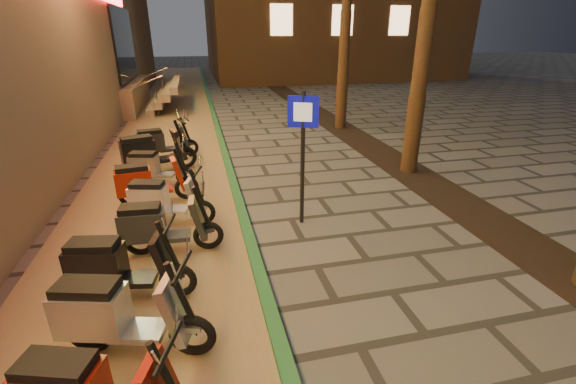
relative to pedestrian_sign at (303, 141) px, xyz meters
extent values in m
cube|color=#8C7251|center=(-2.76, 5.16, -1.56)|extent=(3.40, 60.00, 0.01)
cube|color=#246132|center=(-1.06, 5.16, -1.52)|extent=(0.18, 60.00, 0.10)
cube|color=black|center=(3.44, 0.16, -1.56)|extent=(1.20, 40.00, 0.02)
cube|color=black|center=(-4.61, 13.16, 1.23)|extent=(0.08, 5.00, 3.00)
cube|color=gray|center=(-6.66, 13.16, -0.97)|extent=(5.00, 6.00, 1.20)
cube|color=gray|center=(-3.66, 13.16, -1.42)|extent=(0.35, 5.00, 0.30)
cube|color=gray|center=(-3.31, 13.16, -1.12)|extent=(0.35, 5.00, 0.30)
cube|color=gray|center=(-2.96, 13.16, -0.82)|extent=(0.35, 5.00, 0.30)
cube|color=gray|center=(-2.61, 13.16, -0.52)|extent=(0.35, 5.00, 0.30)
cylinder|color=silver|center=(-4.06, 11.16, -0.32)|extent=(2.09, 0.06, 0.81)
cylinder|color=silver|center=(-4.06, 15.16, -0.32)|extent=(2.09, 0.06, 0.81)
cube|color=#E1B27B|center=(3.84, 19.13, 2.43)|extent=(1.40, 0.06, 1.80)
cube|color=#E1B27B|center=(7.84, 19.13, 2.43)|extent=(1.40, 0.06, 1.80)
cube|color=#E1B27B|center=(11.84, 19.13, 2.43)|extent=(1.40, 0.06, 1.80)
cylinder|color=#472D19|center=(3.44, 2.16, 1.28)|extent=(0.40, 0.40, 5.70)
cylinder|color=#472D19|center=(3.44, 7.16, 1.41)|extent=(0.40, 0.40, 5.95)
cylinder|color=black|center=(0.00, 0.01, -0.36)|extent=(0.08, 0.08, 2.42)
cube|color=#0B0D95|center=(0.00, -0.01, 0.51)|extent=(0.50, 0.24, 0.53)
cube|color=white|center=(-0.01, -0.03, 0.51)|extent=(0.29, 0.14, 0.31)
cube|color=black|center=(-3.05, -3.54, -0.76)|extent=(0.66, 0.48, 0.12)
cylinder|color=black|center=(-2.16, -3.83, -0.80)|extent=(0.27, 0.14, 0.71)
cylinder|color=black|center=(-2.11, -3.84, -0.49)|extent=(0.21, 0.55, 0.04)
torus|color=black|center=(-3.11, -2.53, -1.30)|extent=(0.54, 0.24, 0.53)
cylinder|color=silver|center=(-3.11, -2.53, -1.30)|extent=(0.17, 0.14, 0.14)
torus|color=black|center=(-2.00, -2.84, -1.30)|extent=(0.54, 0.24, 0.53)
cylinder|color=silver|center=(-2.00, -2.84, -1.30)|extent=(0.17, 0.14, 0.14)
cube|color=#A9A9B1|center=(-2.57, -2.68, -1.26)|extent=(0.64, 0.49, 0.08)
cube|color=#A9A9B1|center=(-3.03, -2.55, -1.01)|extent=(0.79, 0.57, 0.51)
cube|color=black|center=(-3.03, -2.55, -0.71)|extent=(0.70, 0.49, 0.12)
cube|color=#A9A9B1|center=(-2.14, -2.80, -0.95)|extent=(0.37, 0.47, 0.72)
cylinder|color=black|center=(-2.07, -2.82, -0.75)|extent=(0.29, 0.14, 0.76)
cylinder|color=black|center=(-2.02, -2.83, -0.42)|extent=(0.20, 0.58, 0.05)
cube|color=#A9A9B1|center=(-2.00, -2.84, -1.18)|extent=(0.26, 0.20, 0.06)
torus|color=black|center=(-3.26, -1.54, -1.31)|extent=(0.52, 0.19, 0.51)
cylinder|color=silver|center=(-3.26, -1.54, -1.31)|extent=(0.15, 0.12, 0.14)
torus|color=black|center=(-2.19, -1.75, -1.31)|extent=(0.52, 0.19, 0.51)
cylinder|color=silver|center=(-2.19, -1.75, -1.31)|extent=(0.15, 0.12, 0.14)
cube|color=black|center=(-2.73, -1.64, -1.27)|extent=(0.59, 0.43, 0.08)
cube|color=black|center=(-3.19, -1.56, -1.03)|extent=(0.74, 0.49, 0.49)
cube|color=black|center=(-3.19, -1.56, -0.75)|extent=(0.65, 0.42, 0.12)
cube|color=black|center=(-2.32, -1.72, -0.98)|extent=(0.33, 0.43, 0.69)
cylinder|color=black|center=(-2.25, -1.73, -0.79)|extent=(0.28, 0.12, 0.72)
cylinder|color=black|center=(-2.20, -1.74, -0.47)|extent=(0.15, 0.57, 0.04)
cube|color=black|center=(-2.19, -1.75, -1.20)|extent=(0.24, 0.17, 0.06)
torus|color=black|center=(-2.81, -0.51, -1.32)|extent=(0.50, 0.12, 0.50)
cylinder|color=silver|center=(-2.81, -0.51, -1.32)|extent=(0.14, 0.10, 0.13)
torus|color=black|center=(-1.74, -0.58, -1.32)|extent=(0.50, 0.12, 0.50)
cylinder|color=silver|center=(-1.74, -0.58, -1.32)|extent=(0.14, 0.10, 0.13)
cube|color=#272B2D|center=(-2.28, -0.54, -1.28)|extent=(0.55, 0.36, 0.08)
cube|color=#272B2D|center=(-2.73, -0.52, -1.04)|extent=(0.69, 0.40, 0.48)
cube|color=black|center=(-2.73, -0.52, -0.76)|extent=(0.61, 0.34, 0.12)
cube|color=#272B2D|center=(-1.87, -0.57, -0.99)|extent=(0.28, 0.40, 0.67)
cylinder|color=black|center=(-1.80, -0.57, -0.80)|extent=(0.27, 0.08, 0.71)
cylinder|color=black|center=(-1.76, -0.58, -0.49)|extent=(0.07, 0.56, 0.04)
cube|color=#272B2D|center=(-1.74, -0.58, -1.20)|extent=(0.22, 0.15, 0.06)
torus|color=black|center=(-2.81, 0.62, -1.33)|extent=(0.49, 0.21, 0.48)
cylinder|color=silver|center=(-2.81, 0.62, -1.33)|extent=(0.15, 0.12, 0.13)
torus|color=black|center=(-1.80, 0.36, -1.33)|extent=(0.49, 0.21, 0.48)
cylinder|color=silver|center=(-1.80, 0.36, -1.33)|extent=(0.15, 0.12, 0.13)
cube|color=white|center=(-2.31, 0.49, -1.29)|extent=(0.57, 0.43, 0.07)
cube|color=white|center=(-2.74, 0.60, -1.06)|extent=(0.72, 0.50, 0.46)
cube|color=black|center=(-2.74, 0.60, -0.79)|extent=(0.63, 0.43, 0.11)
cube|color=white|center=(-1.93, 0.39, -1.01)|extent=(0.33, 0.42, 0.65)
cylinder|color=black|center=(-1.86, 0.38, -0.83)|extent=(0.26, 0.12, 0.69)
cylinder|color=black|center=(-1.82, 0.37, -0.53)|extent=(0.17, 0.53, 0.04)
cube|color=white|center=(-1.80, 0.36, -1.22)|extent=(0.23, 0.18, 0.06)
torus|color=black|center=(-3.18, 1.46, -1.31)|extent=(0.52, 0.18, 0.51)
cylinder|color=silver|center=(-3.18, 1.46, -1.31)|extent=(0.15, 0.12, 0.14)
torus|color=black|center=(-2.10, 1.64, -1.31)|extent=(0.52, 0.18, 0.51)
cylinder|color=silver|center=(-2.10, 1.64, -1.31)|extent=(0.15, 0.12, 0.14)
cube|color=maroon|center=(-2.65, 1.55, -1.27)|extent=(0.59, 0.42, 0.08)
cube|color=maroon|center=(-3.11, 1.47, -1.03)|extent=(0.74, 0.48, 0.49)
cube|color=black|center=(-3.11, 1.47, -0.74)|extent=(0.65, 0.41, 0.12)
cube|color=maroon|center=(-2.23, 1.61, -0.98)|extent=(0.32, 0.43, 0.69)
cylinder|color=black|center=(-2.16, 1.62, -0.78)|extent=(0.28, 0.11, 0.73)
cylinder|color=black|center=(-2.12, 1.63, -0.47)|extent=(0.13, 0.57, 0.04)
cube|color=maroon|center=(-2.10, 1.64, -1.20)|extent=(0.24, 0.17, 0.06)
torus|color=black|center=(-3.10, 2.67, -1.34)|extent=(0.47, 0.21, 0.47)
cylinder|color=silver|center=(-3.10, 2.67, -1.34)|extent=(0.14, 0.12, 0.13)
torus|color=black|center=(-2.13, 2.41, -1.34)|extent=(0.47, 0.21, 0.47)
cylinder|color=silver|center=(-2.13, 2.41, -1.34)|extent=(0.14, 0.12, 0.13)
cube|color=#9F9EA6|center=(-2.63, 2.54, -1.30)|extent=(0.55, 0.42, 0.07)
cube|color=#9F9EA6|center=(-3.03, 2.65, -1.08)|extent=(0.69, 0.49, 0.45)
cube|color=black|center=(-3.03, 2.65, -0.82)|extent=(0.61, 0.42, 0.11)
cube|color=#9F9EA6|center=(-2.25, 2.44, -1.03)|extent=(0.32, 0.41, 0.63)
cylinder|color=black|center=(-2.19, 2.43, -0.85)|extent=(0.25, 0.12, 0.66)
cylinder|color=black|center=(-2.15, 2.42, -0.57)|extent=(0.17, 0.51, 0.04)
cube|color=#9F9EA6|center=(-2.13, 2.41, -1.23)|extent=(0.22, 0.17, 0.05)
torus|color=black|center=(-3.31, 3.34, -1.28)|extent=(0.58, 0.28, 0.58)
cylinder|color=silver|center=(-3.31, 3.34, -1.28)|extent=(0.18, 0.15, 0.16)
torus|color=black|center=(-2.13, 3.73, -1.28)|extent=(0.58, 0.28, 0.58)
cylinder|color=silver|center=(-2.13, 3.73, -1.28)|extent=(0.18, 0.15, 0.16)
cube|color=black|center=(-2.73, 3.53, -1.23)|extent=(0.70, 0.55, 0.09)
cube|color=black|center=(-3.23, 3.37, -0.96)|extent=(0.87, 0.64, 0.56)
cube|color=black|center=(-3.23, 3.37, -0.63)|extent=(0.77, 0.55, 0.13)
cube|color=black|center=(-2.27, 3.68, -0.90)|extent=(0.42, 0.51, 0.78)
cylinder|color=black|center=(-2.20, 3.70, -0.68)|extent=(0.31, 0.17, 0.82)
cylinder|color=black|center=(-2.15, 3.72, -0.32)|extent=(0.24, 0.63, 0.05)
cube|color=black|center=(-2.13, 3.73, -1.15)|extent=(0.28, 0.22, 0.07)
torus|color=black|center=(-3.12, 4.50, -1.31)|extent=(0.52, 0.20, 0.51)
cylinder|color=silver|center=(-3.12, 4.50, -1.31)|extent=(0.16, 0.13, 0.14)
torus|color=black|center=(-2.04, 4.73, -1.31)|extent=(0.52, 0.20, 0.51)
cylinder|color=silver|center=(-2.04, 4.73, -1.31)|extent=(0.16, 0.13, 0.14)
cube|color=#232427|center=(-2.59, 4.61, -1.27)|extent=(0.60, 0.44, 0.08)
cube|color=#232427|center=(-3.04, 4.52, -1.03)|extent=(0.75, 0.51, 0.49)
cube|color=black|center=(-3.04, 4.52, -0.74)|extent=(0.66, 0.44, 0.12)
cube|color=#232427|center=(-2.17, 4.70, -0.98)|extent=(0.34, 0.44, 0.69)
cylinder|color=black|center=(-2.10, 4.72, -0.78)|extent=(0.28, 0.12, 0.73)
cylinder|color=black|center=(-2.06, 4.73, -0.46)|extent=(0.16, 0.57, 0.04)
cube|color=#232427|center=(-2.04, 4.73, -1.19)|extent=(0.24, 0.18, 0.06)
camera|label=1|loc=(-1.74, -6.26, 1.76)|focal=24.00mm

